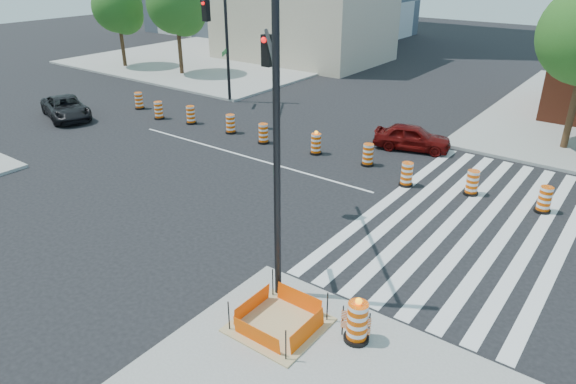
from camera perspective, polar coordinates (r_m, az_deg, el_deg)
name	(u,v)px	position (r m, az deg, el deg)	size (l,w,h in m)	color
ground	(245,156)	(24.94, -4.85, 4.00)	(120.00, 120.00, 0.00)	black
sidewalk_nw	(225,57)	(49.51, -6.99, 14.63)	(22.00, 22.00, 0.15)	gray
crosswalk_east	(469,220)	(20.05, 19.52, -2.94)	(6.75, 13.50, 0.01)	silver
lane_centerline	(245,156)	(24.93, -4.85, 4.01)	(14.00, 0.12, 0.01)	silver
excavation_pit	(279,323)	(13.73, -1.03, -14.38)	(2.20, 2.20, 0.90)	tan
beige_midrise	(304,1)	(48.18, 1.74, 20.42)	(14.00, 10.00, 10.00)	#BBA78E
red_coupe	(412,137)	(26.24, 13.64, 5.93)	(1.50, 3.74, 1.27)	#510807
dark_suv	(66,108)	(33.30, -23.46, 8.59)	(2.08, 4.52, 1.26)	black
signal_pole_se	(273,109)	(14.26, -1.67, 9.19)	(4.18, 4.79, 8.23)	black
signal_pole_nw	(220,22)	(31.88, -7.52, 18.20)	(3.60, 5.52, 8.52)	black
pit_drum	(357,323)	(13.14, 7.70, -14.22)	(0.64, 0.64, 1.27)	black
barricade	(356,323)	(13.19, 7.55, -14.20)	(0.75, 0.19, 0.90)	#E54F04
tree_north_a	(119,10)	(46.46, -18.32, 18.65)	(4.08, 4.08, 6.93)	#382314
tree_north_b	(177,7)	(42.22, -12.23, 19.41)	(4.49, 4.49, 7.63)	#382314
median_drum_0	(139,101)	(33.89, -16.22, 9.66)	(0.60, 0.60, 1.02)	black
median_drum_1	(159,111)	(31.45, -14.17, 8.74)	(0.60, 0.60, 1.02)	black
median_drum_2	(191,115)	(30.12, -10.75, 8.35)	(0.60, 0.60, 1.02)	black
median_drum_3	(231,124)	(28.17, -6.40, 7.46)	(0.60, 0.60, 1.02)	black
median_drum_4	(263,134)	(26.49, -2.76, 6.44)	(0.60, 0.60, 1.02)	black
median_drum_5	(316,144)	(25.01, 3.13, 5.31)	(0.60, 0.60, 1.18)	black
median_drum_6	(368,155)	(23.89, 8.87, 4.04)	(0.60, 0.60, 1.02)	black
median_drum_7	(407,175)	(22.05, 13.05, 1.85)	(0.60, 0.60, 1.02)	black
median_drum_8	(472,183)	(21.99, 19.78, 0.90)	(0.60, 0.60, 1.02)	black
median_drum_9	(544,200)	(21.57, 26.61, -0.83)	(0.60, 0.60, 1.02)	black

